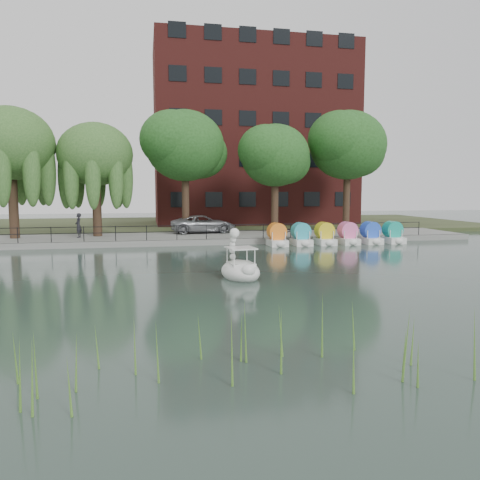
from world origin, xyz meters
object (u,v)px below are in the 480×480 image
object	(u,v)px
pedestrian	(78,224)
minivan	(203,223)
bicycle	(289,230)
swan_boat	(240,267)

from	to	relation	value
pedestrian	minivan	bearing A→B (deg)	108.45
minivan	pedestrian	xyz separation A→B (m)	(-9.04, -1.96, 0.19)
bicycle	pedestrian	bearing A→B (deg)	88.42
pedestrian	swan_boat	world-z (taller)	pedestrian
minivan	pedestrian	distance (m)	9.25
swan_boat	pedestrian	bearing A→B (deg)	112.77
bicycle	swan_boat	xyz separation A→B (m)	(-6.07, -12.58, -0.45)
swan_boat	minivan	bearing A→B (deg)	81.47
minivan	bicycle	size ratio (longest dim) A/B	3.32
minivan	swan_boat	distance (m)	16.99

